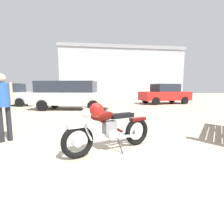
% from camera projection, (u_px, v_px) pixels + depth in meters
% --- Properties ---
extents(ground_plane, '(80.00, 80.00, 0.00)m').
position_uv_depth(ground_plane, '(105.00, 151.00, 3.56)').
color(ground_plane, tan).
extents(vintage_motorcycle, '(1.92, 1.11, 1.07)m').
position_uv_depth(vintage_motorcycle, '(109.00, 129.00, 3.47)').
color(vintage_motorcycle, black).
rests_on(vintage_motorcycle, ground_plane).
extents(bystander, '(0.38, 0.32, 1.66)m').
position_uv_depth(bystander, '(3.00, 100.00, 4.09)').
color(bystander, black).
rests_on(bystander, ground_plane).
extents(pale_sedan_back, '(4.44, 2.48, 1.67)m').
position_uv_depth(pale_sedan_back, '(165.00, 94.00, 14.40)').
color(pale_sedan_back, black).
rests_on(pale_sedan_back, ground_plane).
extents(white_estate_far, '(4.95, 2.63, 1.74)m').
position_uv_depth(white_estate_far, '(70.00, 94.00, 10.47)').
color(white_estate_far, black).
rests_on(white_estate_far, ground_plane).
extents(blue_hatchback_right, '(4.39, 2.33, 1.67)m').
position_uv_depth(blue_hatchback_right, '(8.00, 95.00, 12.88)').
color(blue_hatchback_right, black).
rests_on(blue_hatchback_right, ground_plane).
extents(industrial_building, '(20.82, 12.38, 8.00)m').
position_uv_depth(industrial_building, '(118.00, 74.00, 32.31)').
color(industrial_building, '#9EA0A8').
rests_on(industrial_building, ground_plane).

